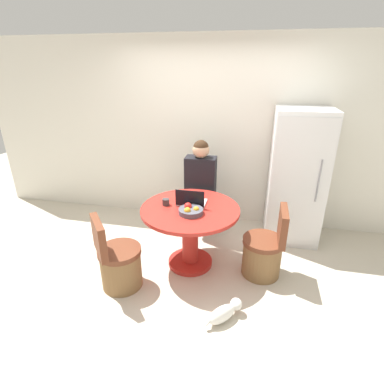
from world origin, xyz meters
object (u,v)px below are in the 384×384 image
object	(u,v)px
chair_right_side	(264,253)
cat	(225,312)
person_seated	(201,183)
chair_near_left_corner	(119,264)
laptop	(191,201)
dining_table	(190,226)
refrigerator	(296,177)
fruit_bowl	(190,210)

from	to	relation	value
chair_right_side	cat	world-z (taller)	chair_right_side
chair_right_side	person_seated	xyz separation A→B (m)	(-0.87, 0.79, 0.46)
chair_near_left_corner	laptop	xyz separation A→B (m)	(0.65, 0.63, 0.51)
chair_right_side	person_seated	distance (m)	1.26
dining_table	laptop	distance (m)	0.28
dining_table	chair_near_left_corner	distance (m)	0.88
person_seated	dining_table	bearing A→B (deg)	91.40
chair_near_left_corner	cat	distance (m)	1.20
refrigerator	chair_right_side	bearing A→B (deg)	-111.58
person_seated	laptop	size ratio (longest dim) A/B	4.13
chair_near_left_corner	chair_right_side	world-z (taller)	same
chair_right_side	fruit_bowl	size ratio (longest dim) A/B	3.16
chair_near_left_corner	person_seated	size ratio (longest dim) A/B	0.62
person_seated	fruit_bowl	xyz separation A→B (m)	(0.05, -0.91, 0.04)
refrigerator	fruit_bowl	xyz separation A→B (m)	(-1.18, -1.04, -0.09)
person_seated	fruit_bowl	size ratio (longest dim) A/B	5.09
refrigerator	dining_table	distance (m)	1.55
laptop	chair_right_side	bearing A→B (deg)	173.04
fruit_bowl	cat	distance (m)	1.06
dining_table	person_seated	distance (m)	0.81
chair_right_side	laptop	size ratio (longest dim) A/B	2.56
cat	dining_table	bearing A→B (deg)	75.95
dining_table	chair_near_left_corner	bearing A→B (deg)	-140.77
dining_table	chair_right_side	distance (m)	0.88
refrigerator	cat	distance (m)	1.99
fruit_bowl	cat	world-z (taller)	fruit_bowl
person_seated	chair_near_left_corner	bearing A→B (deg)	64.07
refrigerator	fruit_bowl	distance (m)	1.57
refrigerator	dining_table	world-z (taller)	refrigerator
chair_right_side	cat	size ratio (longest dim) A/B	2.43
laptop	cat	xyz separation A→B (m)	(0.51, -0.87, -0.70)
dining_table	fruit_bowl	distance (m)	0.29
refrigerator	cat	xyz separation A→B (m)	(-0.71, -1.69, -0.79)
dining_table	person_seated	world-z (taller)	person_seated
dining_table	person_seated	xyz separation A→B (m)	(-0.02, 0.77, 0.22)
fruit_bowl	refrigerator	bearing A→B (deg)	41.44
dining_table	laptop	bearing A→B (deg)	94.11
refrigerator	chair_right_side	size ratio (longest dim) A/B	2.09
chair_near_left_corner	fruit_bowl	size ratio (longest dim) A/B	3.16
refrigerator	laptop	world-z (taller)	refrigerator
person_seated	cat	xyz separation A→B (m)	(0.52, -1.55, -0.66)
chair_near_left_corner	laptop	bearing A→B (deg)	-85.20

